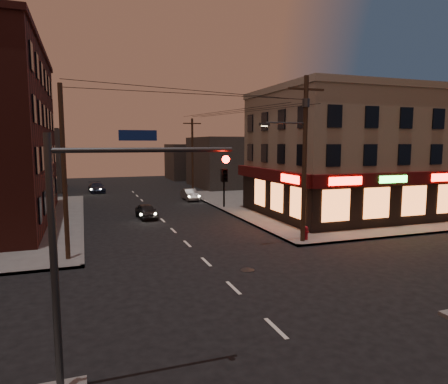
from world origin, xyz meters
name	(u,v)px	position (x,y,z in m)	size (l,w,h in m)	color
ground	(233,288)	(0.00, 0.00, 0.00)	(120.00, 120.00, 0.00)	black
sidewalk_ne	(332,203)	(18.00, 19.00, 0.07)	(24.00, 28.00, 0.15)	#514F4C
pizza_building	(351,153)	(15.93, 13.43, 5.35)	(15.85, 12.85, 10.50)	gray
bg_building_ne_a	(231,162)	(14.00, 38.00, 3.50)	(10.00, 12.00, 7.00)	#3F3D3A
bg_building_nw	(24,160)	(-13.00, 42.00, 4.00)	(9.00, 10.00, 8.00)	#3F3D3A
bg_building_ne_b	(192,162)	(12.00, 52.00, 3.00)	(8.00, 8.00, 6.00)	#3F3D3A
utility_pole_main	(303,150)	(6.68, 5.80, 5.76)	(4.20, 0.44, 10.00)	#382619
utility_pole_far	(192,156)	(6.80, 32.00, 4.65)	(0.26, 0.26, 9.00)	#382619
utility_pole_west	(64,173)	(-6.80, 6.50, 4.65)	(0.24, 0.24, 9.00)	#382619
traffic_signal	(99,228)	(-5.57, -5.60, 4.16)	(4.49, 0.32, 6.47)	#333538
sedan_near	(146,211)	(-1.09, 17.30, 0.59)	(1.39, 3.46, 1.18)	black
sedan_mid	(190,195)	(5.00, 26.46, 0.61)	(1.30, 3.72, 1.22)	slate
sedan_far	(97,187)	(-4.36, 37.09, 0.63)	(1.76, 4.34, 1.26)	black
fire_hydrant	(306,232)	(7.15, 6.00, 0.62)	(0.38, 0.38, 0.86)	maroon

